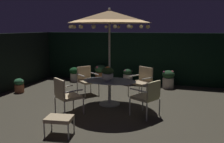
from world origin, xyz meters
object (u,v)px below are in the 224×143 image
Objects in this scene: ottoman_footrest at (59,119)px; potted_plant_left_near at (168,79)px; patio_umbrella at (109,17)px; patio_dining_table at (110,86)px; patio_chair_northeast at (65,94)px; patio_chair_north at (86,78)px; patio_chair_east at (148,95)px; potted_plant_front_corner at (74,74)px; potted_plant_right_far at (128,76)px; centerpiece_planter at (108,73)px; patio_chair_southeast at (143,80)px; potted_plant_back_center at (19,85)px; potted_plant_back_left at (101,73)px.

potted_plant_left_near is (1.86, 5.01, 0.01)m from ottoman_footrest.
patio_umbrella reaches higher than ottoman_footrest.
patio_dining_table is 1.45m from patio_chair_northeast.
patio_chair_north is 3.36m from ottoman_footrest.
patio_chair_east reaches higher than potted_plant_front_corner.
potted_plant_right_far is (-1.39, 3.43, -0.25)m from patio_chair_east.
centerpiece_planter is 0.73× the size of ottoman_footrest.
potted_plant_front_corner is (-3.25, 1.41, -0.23)m from patio_chair_southeast.
potted_plant_right_far is 4.18m from potted_plant_back_center.
patio_chair_northeast is 4.12m from potted_plant_back_left.
potted_plant_back_left is (-1.37, 2.91, -0.19)m from patio_dining_table.
ottoman_footrest is at bearing -99.15° from centerpiece_planter.
patio_umbrella reaches higher than centerpiece_planter.
ottoman_footrest is 0.96× the size of potted_plant_right_far.
patio_chair_southeast reaches higher than potted_plant_back_center.
patio_chair_southeast is 4.41m from potted_plant_back_center.
centerpiece_planter is 1.62m from patio_chair_north.
ottoman_footrest is 5.38m from potted_plant_back_left.
patio_dining_table is 2.76m from potted_plant_right_far.
centerpiece_planter is (0.00, -0.17, -1.59)m from patio_umbrella.
patio_umbrella is 2.49m from patio_chair_northeast.
patio_dining_table is 0.57× the size of patio_umbrella.
potted_plant_back_center is 0.73× the size of potted_plant_left_near.
patio_chair_northeast is 2.90m from patio_chair_southeast.
potted_plant_back_center is (-3.53, 0.34, -0.32)m from patio_dining_table.
patio_umbrella reaches higher than potted_plant_back_left.
ottoman_footrest is at bearing -98.49° from patio_dining_table.
patio_dining_table reaches higher than potted_plant_left_near.
patio_umbrella is at bearing 151.68° from patio_chair_east.
patio_umbrella is 2.91× the size of patio_chair_northeast.
patio_umbrella is at bearing -46.79° from potted_plant_front_corner.
potted_plant_left_near is at bearing -5.47° from potted_plant_back_left.
patio_chair_northeast is 1.43× the size of potted_plant_left_near.
centerpiece_planter reaches higher than patio_chair_southeast.
potted_plant_back_left is (-2.64, 3.60, -0.19)m from patio_chair_east.
potted_plant_right_far is (1.02, 1.86, -0.22)m from patio_chair_north.
potted_plant_right_far is 1.26m from potted_plant_back_left.
potted_plant_front_corner is at bearing 65.40° from potted_plant_back_center.
potted_plant_back_center is at bearing 171.78° from centerpiece_planter.
patio_dining_table is at bearing -5.45° from potted_plant_back_center.
patio_chair_east is (2.41, -1.57, 0.02)m from patio_chair_north.
patio_chair_northeast is 3.09m from potted_plant_back_center.
patio_chair_east is at bearing -33.11° from patio_chair_north.
patio_chair_north is at bearing -170.04° from patio_chair_southeast.
potted_plant_left_near is 0.94× the size of potted_plant_back_left.
patio_dining_table is at bearing 81.51° from ottoman_footrest.
centerpiece_planter is 3.25m from potted_plant_left_near.
patio_chair_east is at bearing -41.55° from potted_plant_front_corner.
patio_chair_east is at bearing -21.92° from centerpiece_planter.
potted_plant_front_corner reaches higher than ottoman_footrest.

